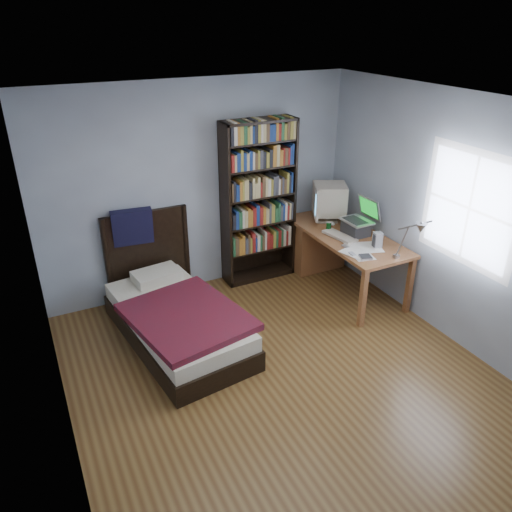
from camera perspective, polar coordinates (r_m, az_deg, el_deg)
name	(u,v)px	position (r m, az deg, el deg)	size (l,w,h in m)	color
room	(291,260)	(4.20, 4.08, -0.45)	(4.20, 4.24, 2.50)	#553519
desk	(323,243)	(6.56, 7.65, 1.54)	(0.75, 1.71, 0.73)	brown
crt_monitor	(328,200)	(6.35, 8.25, 6.35)	(0.57, 0.52, 0.48)	#BCB09C
laptop	(357,225)	(6.05, 11.50, 3.51)	(0.36, 0.37, 0.44)	#2D2D30
desk_lamp	(417,231)	(5.11, 17.95, 2.73)	(0.23, 0.50, 0.59)	#99999E
keyboard	(340,236)	(5.97, 9.55, 2.27)	(0.17, 0.44, 0.03)	#BAAD9B
speaker	(377,240)	(5.77, 13.71, 1.79)	(0.09, 0.09, 0.18)	gray
soda_can	(329,226)	(6.12, 8.31, 3.37)	(0.06, 0.06, 0.11)	#073415
mouse	(332,223)	(6.31, 8.64, 3.71)	(0.07, 0.12, 0.04)	silver
phone_silver	(345,246)	(5.73, 10.17, 1.09)	(0.04, 0.09, 0.02)	silver
phone_grey	(352,254)	(5.55, 10.96, 0.21)	(0.05, 0.09, 0.02)	gray
external_drive	(365,257)	(5.51, 12.40, -0.14)	(0.12, 0.12, 0.03)	gray
bookshelf	(259,203)	(6.15, 0.30, 6.11)	(0.91, 0.30, 2.02)	black
bed	(174,314)	(5.36, -9.31, -6.59)	(1.22, 2.07, 1.16)	black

